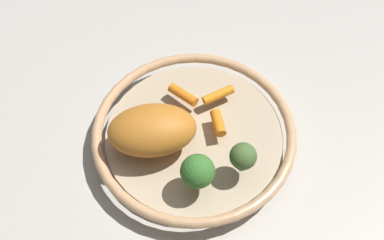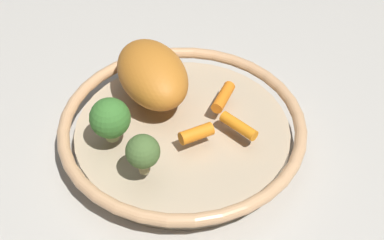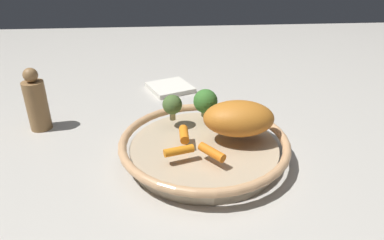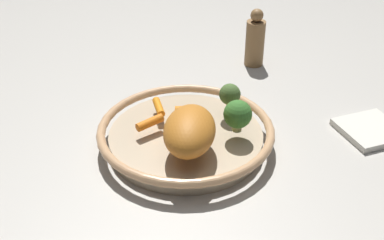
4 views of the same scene
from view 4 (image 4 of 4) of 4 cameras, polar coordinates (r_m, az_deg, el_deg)
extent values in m
plane|color=#B7B2A8|center=(0.97, -0.73, -3.03)|extent=(2.58, 2.58, 0.00)
cylinder|color=tan|center=(0.96, -0.73, -2.28)|extent=(0.31, 0.31, 0.03)
torus|color=tan|center=(0.95, -0.74, -1.08)|extent=(0.35, 0.35, 0.02)
ellipsoid|color=#C06F23|center=(0.86, -0.29, -1.28)|extent=(0.15, 0.11, 0.07)
cylinder|color=orange|center=(0.97, -0.35, 1.15)|extent=(0.02, 0.05, 0.02)
cylinder|color=orange|center=(0.94, -5.06, -0.31)|extent=(0.05, 0.06, 0.02)
cylinder|color=orange|center=(0.99, -4.01, 1.56)|extent=(0.06, 0.03, 0.02)
cylinder|color=tan|center=(0.99, 4.48, 1.66)|extent=(0.01, 0.01, 0.02)
sphere|color=#476430|center=(0.97, 4.55, 3.07)|extent=(0.04, 0.04, 0.04)
cylinder|color=#9BA566|center=(0.93, 5.39, -0.89)|extent=(0.02, 0.02, 0.01)
sphere|color=#38712B|center=(0.91, 5.48, 0.70)|extent=(0.06, 0.06, 0.06)
cylinder|color=olive|center=(1.28, 7.51, 9.06)|extent=(0.05, 0.05, 0.12)
sphere|color=olive|center=(1.25, 7.77, 12.29)|extent=(0.03, 0.03, 0.03)
cube|color=silver|center=(1.07, 20.54, -1.11)|extent=(0.16, 0.16, 0.01)
camera|label=1|loc=(0.87, 49.44, 42.65)|focal=51.68mm
camera|label=2|loc=(1.32, 14.28, 33.72)|focal=53.81mm
camera|label=3|loc=(1.10, -36.85, 18.35)|focal=32.56mm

